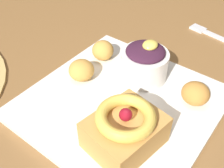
# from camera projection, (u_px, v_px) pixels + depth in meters

# --- Properties ---
(dining_table) EXTENTS (1.42, 0.97, 0.73)m
(dining_table) POSITION_uv_depth(u_px,v_px,m) (105.00, 99.00, 0.62)
(dining_table) COLOR brown
(dining_table) RESTS_ON ground_plane
(front_plate) EXTENTS (0.31, 0.31, 0.01)m
(front_plate) POSITION_uv_depth(u_px,v_px,m) (121.00, 103.00, 0.48)
(front_plate) COLOR white
(front_plate) RESTS_ON dining_table
(cake_slice) EXTENTS (0.12, 0.10, 0.07)m
(cake_slice) POSITION_uv_depth(u_px,v_px,m) (125.00, 129.00, 0.38)
(cake_slice) COLOR #C68E47
(cake_slice) RESTS_ON front_plate
(berry_ramekin) EXTENTS (0.09, 0.09, 0.08)m
(berry_ramekin) POSITION_uv_depth(u_px,v_px,m) (145.00, 62.00, 0.50)
(berry_ramekin) COLOR white
(berry_ramekin) RESTS_ON front_plate
(fritter_front) EXTENTS (0.05, 0.05, 0.04)m
(fritter_front) POSITION_uv_depth(u_px,v_px,m) (195.00, 93.00, 0.46)
(fritter_front) COLOR #BC7F38
(fritter_front) RESTS_ON front_plate
(fritter_middle) EXTENTS (0.04, 0.04, 0.04)m
(fritter_middle) POSITION_uv_depth(u_px,v_px,m) (103.00, 50.00, 0.55)
(fritter_middle) COLOR gold
(fritter_middle) RESTS_ON front_plate
(fritter_back) EXTENTS (0.05, 0.05, 0.04)m
(fritter_back) POSITION_uv_depth(u_px,v_px,m) (81.00, 70.00, 0.50)
(fritter_back) COLOR gold
(fritter_back) RESTS_ON front_plate
(fork) EXTENTS (0.04, 0.13, 0.00)m
(fork) POSITION_uv_depth(u_px,v_px,m) (210.00, 34.00, 0.65)
(fork) COLOR silver
(fork) RESTS_ON dining_table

